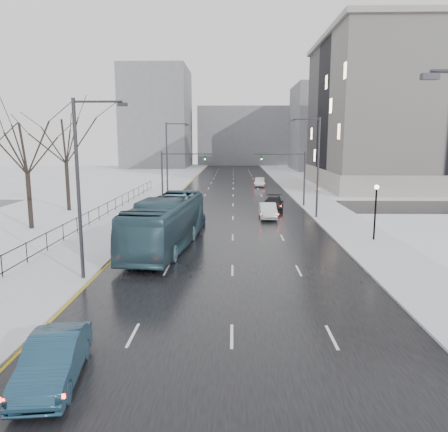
# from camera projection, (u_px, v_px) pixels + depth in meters

# --- Properties ---
(road) EXTENTS (16.00, 150.00, 0.04)m
(road) POSITION_uv_depth(u_px,v_px,m) (233.00, 194.00, 63.81)
(road) COLOR black
(road) RESTS_ON ground
(cross_road) EXTENTS (130.00, 10.00, 0.04)m
(cross_road) POSITION_uv_depth(u_px,v_px,m) (233.00, 206.00, 51.99)
(cross_road) COLOR black
(cross_road) RESTS_ON ground
(sidewalk_left) EXTENTS (5.00, 150.00, 0.16)m
(sidewalk_left) POSITION_uv_depth(u_px,v_px,m) (162.00, 193.00, 64.03)
(sidewalk_left) COLOR silver
(sidewalk_left) RESTS_ON ground
(sidewalk_right) EXTENTS (5.00, 150.00, 0.16)m
(sidewalk_right) POSITION_uv_depth(u_px,v_px,m) (305.00, 194.00, 63.58)
(sidewalk_right) COLOR silver
(sidewalk_right) RESTS_ON ground
(park_strip) EXTENTS (14.00, 150.00, 0.12)m
(park_strip) POSITION_uv_depth(u_px,v_px,m) (97.00, 193.00, 64.23)
(park_strip) COLOR white
(park_strip) RESTS_ON ground
(tree_park_d) EXTENTS (8.75, 8.75, 12.50)m
(tree_park_d) POSITION_uv_depth(u_px,v_px,m) (32.00, 229.00, 38.59)
(tree_park_d) COLOR black
(tree_park_d) RESTS_ON ground
(tree_park_e) EXTENTS (9.45, 9.45, 13.50)m
(tree_park_e) POSITION_uv_depth(u_px,v_px,m) (69.00, 211.00, 48.45)
(tree_park_e) COLOR black
(tree_park_e) RESTS_ON ground
(iron_fence) EXTENTS (0.06, 70.00, 1.30)m
(iron_fence) POSITION_uv_depth(u_px,v_px,m) (68.00, 229.00, 34.39)
(iron_fence) COLOR black
(iron_fence) RESTS_ON sidewalk_left
(streetlight_r_mid) EXTENTS (2.95, 0.25, 10.00)m
(streetlight_r_mid) POSITION_uv_depth(u_px,v_px,m) (316.00, 163.00, 42.98)
(streetlight_r_mid) COLOR #2D2D33
(streetlight_r_mid) RESTS_ON ground
(streetlight_l_near) EXTENTS (2.95, 0.25, 10.00)m
(streetlight_l_near) POSITION_uv_depth(u_px,v_px,m) (82.00, 181.00, 23.63)
(streetlight_l_near) COLOR #2D2D33
(streetlight_l_near) RESTS_ON ground
(streetlight_l_far) EXTENTS (2.95, 0.25, 10.00)m
(streetlight_l_far) POSITION_uv_depth(u_px,v_px,m) (169.00, 158.00, 55.14)
(streetlight_l_far) COLOR #2D2D33
(streetlight_l_far) RESTS_ON ground
(lamppost_r_mid) EXTENTS (0.36, 0.36, 4.28)m
(lamppost_r_mid) POSITION_uv_depth(u_px,v_px,m) (376.00, 204.00, 33.53)
(lamppost_r_mid) COLOR black
(lamppost_r_mid) RESTS_ON sidewalk_right
(mast_signal_right) EXTENTS (6.10, 0.33, 6.50)m
(mast_signal_right) POSITION_uv_depth(u_px,v_px,m) (296.00, 172.00, 51.13)
(mast_signal_right) COLOR #2D2D33
(mast_signal_right) RESTS_ON ground
(mast_signal_left) EXTENTS (6.10, 0.33, 6.50)m
(mast_signal_left) POSITION_uv_depth(u_px,v_px,m) (171.00, 172.00, 51.45)
(mast_signal_left) COLOR #2D2D33
(mast_signal_left) RESTS_ON ground
(no_uturn_sign) EXTENTS (0.60, 0.06, 2.70)m
(no_uturn_sign) POSITION_uv_depth(u_px,v_px,m) (317.00, 191.00, 47.46)
(no_uturn_sign) COLOR #2D2D33
(no_uturn_sign) RESTS_ON sidewalk_right
(civic_building) EXTENTS (41.00, 31.00, 24.80)m
(civic_building) POSITION_uv_depth(u_px,v_px,m) (442.00, 119.00, 72.95)
(civic_building) COLOR gray
(civic_building) RESTS_ON ground
(bldg_far_right) EXTENTS (24.00, 20.00, 22.00)m
(bldg_far_right) POSITION_uv_depth(u_px,v_px,m) (339.00, 128.00, 115.49)
(bldg_far_right) COLOR slate
(bldg_far_right) RESTS_ON ground
(bldg_far_left) EXTENTS (18.00, 22.00, 28.00)m
(bldg_far_left) POSITION_uv_depth(u_px,v_px,m) (157.00, 118.00, 125.89)
(bldg_far_left) COLOR slate
(bldg_far_left) RESTS_ON ground
(bldg_far_center) EXTENTS (30.00, 18.00, 18.00)m
(bldg_far_center) POSITION_uv_depth(u_px,v_px,m) (246.00, 136.00, 140.97)
(bldg_far_center) COLOR slate
(bldg_far_center) RESTS_ON ground
(sedan_left_near) EXTENTS (2.20, 4.78, 1.52)m
(sedan_left_near) POSITION_uv_depth(u_px,v_px,m) (53.00, 360.00, 14.11)
(sedan_left_near) COLOR navy
(sedan_left_near) RESTS_ON road
(bus) EXTENTS (4.51, 13.62, 3.72)m
(bus) POSITION_uv_depth(u_px,v_px,m) (166.00, 223.00, 31.38)
(bus) COLOR #325261
(bus) RESTS_ON road
(sedan_center_near) EXTENTS (2.08, 4.28, 1.41)m
(sedan_center_near) POSITION_uv_depth(u_px,v_px,m) (194.00, 220.00, 39.15)
(sedan_center_near) COLOR #131C39
(sedan_center_near) RESTS_ON road
(sedan_right_near) EXTENTS (1.66, 4.66, 1.53)m
(sedan_right_near) POSITION_uv_depth(u_px,v_px,m) (268.00, 211.00, 43.84)
(sedan_right_near) COLOR silver
(sedan_right_near) RESTS_ON road
(sedan_right_far) EXTENTS (2.72, 5.43, 1.51)m
(sedan_right_far) POSITION_uv_depth(u_px,v_px,m) (274.00, 203.00, 49.03)
(sedan_right_far) COLOR black
(sedan_right_far) RESTS_ON road
(sedan_right_distant) EXTENTS (1.89, 4.57, 1.47)m
(sedan_right_distant) POSITION_uv_depth(u_px,v_px,m) (260.00, 182.00, 74.00)
(sedan_right_distant) COLOR silver
(sedan_right_distant) RESTS_ON road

